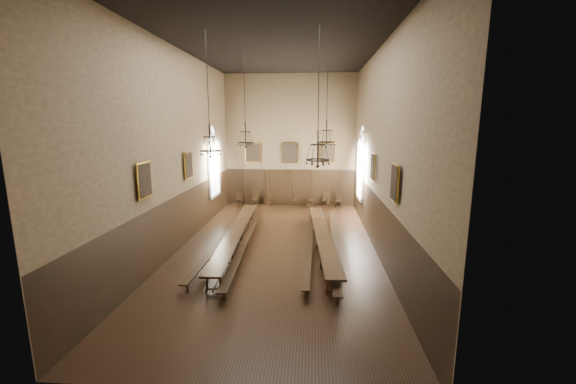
# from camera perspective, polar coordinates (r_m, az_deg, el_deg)

# --- Properties ---
(floor) EXTENTS (9.00, 18.00, 0.02)m
(floor) POSITION_cam_1_polar(r_m,az_deg,el_deg) (16.58, -1.74, -9.06)
(floor) COLOR black
(floor) RESTS_ON ground
(ceiling) EXTENTS (9.00, 18.00, 0.02)m
(ceiling) POSITION_cam_1_polar(r_m,az_deg,el_deg) (15.93, -1.94, 23.07)
(ceiling) COLOR black
(ceiling) RESTS_ON ground
(wall_back) EXTENTS (9.00, 0.02, 9.00)m
(wall_back) POSITION_cam_1_polar(r_m,az_deg,el_deg) (24.59, 0.35, 8.25)
(wall_back) COLOR #877053
(wall_back) RESTS_ON ground
(wall_front) EXTENTS (9.00, 0.02, 9.00)m
(wall_front) POSITION_cam_1_polar(r_m,az_deg,el_deg) (6.79, -9.70, 0.88)
(wall_front) COLOR #877053
(wall_front) RESTS_ON ground
(wall_left) EXTENTS (0.02, 18.00, 9.00)m
(wall_left) POSITION_cam_1_polar(r_m,az_deg,el_deg) (16.70, -17.52, 6.45)
(wall_left) COLOR #877053
(wall_left) RESTS_ON ground
(wall_right) EXTENTS (0.02, 18.00, 9.00)m
(wall_right) POSITION_cam_1_polar(r_m,az_deg,el_deg) (15.81, 14.75, 6.37)
(wall_right) COLOR #877053
(wall_right) RESTS_ON ground
(wainscot_panelling) EXTENTS (9.00, 18.00, 2.50)m
(wainscot_panelling) POSITION_cam_1_polar(r_m,az_deg,el_deg) (16.20, -1.77, -4.87)
(wainscot_panelling) COLOR black
(wainscot_panelling) RESTS_ON floor
(table_left) EXTENTS (1.20, 10.24, 0.80)m
(table_left) POSITION_cam_1_polar(r_m,az_deg,el_deg) (16.82, -8.32, -7.42)
(table_left) COLOR black
(table_left) RESTS_ON floor
(table_right) EXTENTS (1.31, 9.94, 0.77)m
(table_right) POSITION_cam_1_polar(r_m,az_deg,el_deg) (16.42, 5.60, -7.86)
(table_right) COLOR black
(table_right) RESTS_ON floor
(bench_left_outer) EXTENTS (0.54, 10.27, 0.46)m
(bench_left_outer) POSITION_cam_1_polar(r_m,az_deg,el_deg) (17.05, -10.17, -7.59)
(bench_left_outer) COLOR black
(bench_left_outer) RESTS_ON floor
(bench_left_inner) EXTENTS (0.80, 10.49, 0.47)m
(bench_left_inner) POSITION_cam_1_polar(r_m,az_deg,el_deg) (16.47, -6.87, -8.14)
(bench_left_inner) COLOR black
(bench_left_inner) RESTS_ON floor
(bench_right_inner) EXTENTS (0.46, 9.76, 0.44)m
(bench_right_inner) POSITION_cam_1_polar(r_m,az_deg,el_deg) (16.26, 3.50, -8.41)
(bench_right_inner) COLOR black
(bench_right_inner) RESTS_ON floor
(bench_right_outer) EXTENTS (0.69, 10.67, 0.48)m
(bench_right_outer) POSITION_cam_1_polar(r_m,az_deg,el_deg) (16.28, 7.49, -8.36)
(bench_right_outer) COLOR black
(bench_right_outer) RESTS_ON floor
(chair_0) EXTENTS (0.46, 0.46, 0.95)m
(chair_0) POSITION_cam_1_polar(r_m,az_deg,el_deg) (25.13, -7.92, -1.50)
(chair_0) COLOR black
(chair_0) RESTS_ON floor
(chair_1) EXTENTS (0.48, 0.48, 1.01)m
(chair_1) POSITION_cam_1_polar(r_m,az_deg,el_deg) (24.95, -5.28, -1.49)
(chair_1) COLOR black
(chair_1) RESTS_ON floor
(chair_2) EXTENTS (0.45, 0.45, 0.89)m
(chair_2) POSITION_cam_1_polar(r_m,az_deg,el_deg) (24.87, -3.11, -1.59)
(chair_2) COLOR black
(chair_2) RESTS_ON floor
(chair_4) EXTENTS (0.48, 0.48, 0.86)m
(chair_4) POSITION_cam_1_polar(r_m,az_deg,el_deg) (24.74, 1.26, -1.66)
(chair_4) COLOR black
(chair_4) RESTS_ON floor
(chair_5) EXTENTS (0.55, 0.55, 0.99)m
(chair_5) POSITION_cam_1_polar(r_m,az_deg,el_deg) (24.58, 3.77, -1.68)
(chair_5) COLOR black
(chair_5) RESTS_ON floor
(chair_6) EXTENTS (0.50, 0.50, 1.00)m
(chair_6) POSITION_cam_1_polar(r_m,az_deg,el_deg) (24.61, 6.10, -1.69)
(chair_6) COLOR black
(chair_6) RESTS_ON floor
(chair_7) EXTENTS (0.47, 0.47, 0.90)m
(chair_7) POSITION_cam_1_polar(r_m,az_deg,el_deg) (24.63, 8.15, -1.80)
(chair_7) COLOR black
(chair_7) RESTS_ON floor
(chandelier_back_left) EXTENTS (0.84, 0.84, 4.41)m
(chandelier_back_left) POSITION_cam_1_polar(r_m,az_deg,el_deg) (18.06, -6.89, 8.87)
(chandelier_back_left) COLOR black
(chandelier_back_left) RESTS_ON ceiling
(chandelier_back_right) EXTENTS (0.90, 0.90, 4.40)m
(chandelier_back_right) POSITION_cam_1_polar(r_m,az_deg,el_deg) (18.02, 6.22, 8.91)
(chandelier_back_right) COLOR black
(chandelier_back_right) RESTS_ON ceiling
(chandelier_front_left) EXTENTS (0.81, 0.81, 4.49)m
(chandelier_front_left) POSITION_cam_1_polar(r_m,az_deg,el_deg) (13.82, -12.49, 7.79)
(chandelier_front_left) COLOR black
(chandelier_front_left) RESTS_ON ceiling
(chandelier_front_right) EXTENTS (0.86, 0.86, 4.77)m
(chandelier_front_right) POSITION_cam_1_polar(r_m,az_deg,el_deg) (12.82, 4.82, 6.58)
(chandelier_front_right) COLOR black
(chandelier_front_right) RESTS_ON ceiling
(portrait_back_0) EXTENTS (1.10, 0.12, 1.40)m
(portrait_back_0) POSITION_cam_1_polar(r_m,az_deg,el_deg) (24.82, -5.71, 6.37)
(portrait_back_0) COLOR #AB8129
(portrait_back_0) RESTS_ON wall_back
(portrait_back_1) EXTENTS (1.10, 0.12, 1.40)m
(portrait_back_1) POSITION_cam_1_polar(r_m,az_deg,el_deg) (24.51, 0.33, 6.36)
(portrait_back_1) COLOR #AB8129
(portrait_back_1) RESTS_ON wall_back
(portrait_back_2) EXTENTS (1.10, 0.12, 1.40)m
(portrait_back_2) POSITION_cam_1_polar(r_m,az_deg,el_deg) (24.48, 6.45, 6.29)
(portrait_back_2) COLOR #AB8129
(portrait_back_2) RESTS_ON wall_back
(portrait_left_0) EXTENTS (0.12, 1.00, 1.30)m
(portrait_left_0) POSITION_cam_1_polar(r_m,az_deg,el_deg) (17.66, -15.79, 4.15)
(portrait_left_0) COLOR #AB8129
(portrait_left_0) RESTS_ON wall_left
(portrait_left_1) EXTENTS (0.12, 1.00, 1.30)m
(portrait_left_1) POSITION_cam_1_polar(r_m,az_deg,el_deg) (13.55, -22.19, 1.80)
(portrait_left_1) COLOR #AB8129
(portrait_left_1) RESTS_ON wall_left
(portrait_right_0) EXTENTS (0.12, 1.00, 1.30)m
(portrait_right_0) POSITION_cam_1_polar(r_m,az_deg,el_deg) (16.84, 13.57, 3.95)
(portrait_right_0) COLOR #AB8129
(portrait_right_0) RESTS_ON wall_right
(portrait_right_1) EXTENTS (0.12, 1.00, 1.30)m
(portrait_right_1) POSITION_cam_1_polar(r_m,az_deg,el_deg) (12.47, 16.89, 1.40)
(portrait_right_1) COLOR #AB8129
(portrait_right_1) RESTS_ON wall_right
(window_right) EXTENTS (0.20, 2.20, 4.60)m
(window_right) POSITION_cam_1_polar(r_m,az_deg,el_deg) (21.31, 11.72, 4.63)
(window_right) COLOR white
(window_right) RESTS_ON wall_right
(window_left) EXTENTS (0.20, 2.20, 4.60)m
(window_left) POSITION_cam_1_polar(r_m,az_deg,el_deg) (21.97, -11.92, 4.81)
(window_left) COLOR white
(window_left) RESTS_ON wall_left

